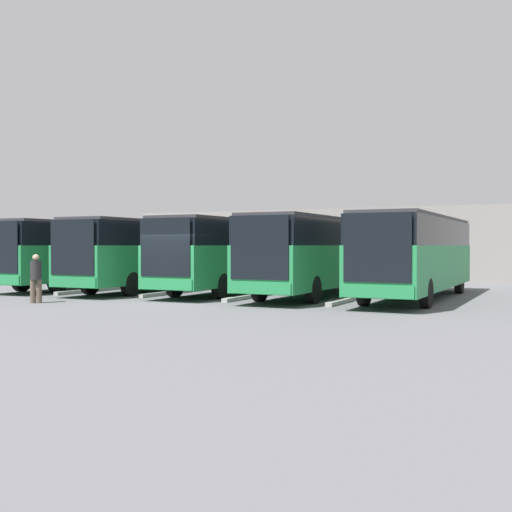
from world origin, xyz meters
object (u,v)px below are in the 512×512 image
bus_0 (417,253)px  bus_3 (160,252)px  bus_2 (239,252)px  bus_1 (320,252)px  bus_4 (94,251)px  pedestrian (36,277)px

bus_0 → bus_3: size_ratio=1.00×
bus_3 → bus_2: bearing=-173.6°
bus_1 → bus_2: (3.99, -0.32, 0.00)m
bus_2 → bus_3: bearing=6.4°
bus_1 → bus_2: same height
bus_0 → bus_2: same height
bus_1 → bus_2: 4.00m
bus_3 → bus_4: same height
bus_2 → pedestrian: size_ratio=6.72×
bus_4 → bus_3: bearing=179.3°
bus_0 → bus_4: (15.97, 0.24, 0.00)m
bus_0 → bus_4: size_ratio=1.00×
bus_2 → bus_3: same height
pedestrian → bus_3: bearing=52.6°
bus_2 → bus_4: (7.98, 0.45, 0.00)m
bus_4 → bus_2: bearing=-177.2°
bus_2 → pedestrian: (4.07, 8.18, -0.85)m
bus_1 → bus_4: 11.97m
bus_3 → bus_1: bearing=-179.3°
bus_3 → pedestrian: size_ratio=6.72×
bus_1 → bus_2: bearing=-5.0°
bus_3 → pedestrian: (0.08, 7.70, -0.85)m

